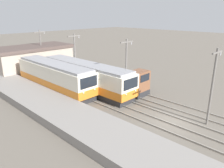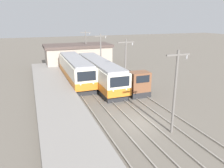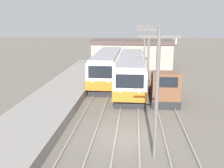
{
  "view_description": "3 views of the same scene",
  "coord_description": "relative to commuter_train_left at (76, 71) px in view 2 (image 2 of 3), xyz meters",
  "views": [
    {
      "loc": [
        -16.51,
        -8.38,
        9.37
      ],
      "look_at": [
        0.52,
        8.03,
        1.66
      ],
      "focal_mm": 35.0,
      "sensor_mm": 36.0,
      "label": 1
    },
    {
      "loc": [
        -8.46,
        -15.7,
        8.97
      ],
      "look_at": [
        0.17,
        7.34,
        1.55
      ],
      "focal_mm": 35.0,
      "sensor_mm": 36.0,
      "label": 2
    },
    {
      "loc": [
        0.55,
        -15.24,
        7.14
      ],
      "look_at": [
        -1.45,
        7.78,
        1.54
      ],
      "focal_mm": 42.0,
      "sensor_mm": 36.0,
      "label": 3
    }
  ],
  "objects": [
    {
      "name": "ground_plane",
      "position": [
        2.6,
        -15.04,
        -1.66
      ],
      "size": [
        200.0,
        200.0,
        0.0
      ],
      "primitive_type": "plane",
      "color": "#665E54"
    },
    {
      "name": "platform_left",
      "position": [
        -3.65,
        -15.04,
        -1.25
      ],
      "size": [
        4.5,
        54.0,
        0.82
      ],
      "primitive_type": "cube",
      "color": "gray",
      "rests_on": "ground"
    },
    {
      "name": "track_left",
      "position": [
        -0.0,
        -15.04,
        -1.59
      ],
      "size": [
        1.54,
        60.0,
        0.14
      ],
      "color": "gray",
      "rests_on": "ground"
    },
    {
      "name": "track_center",
      "position": [
        2.8,
        -15.04,
        -1.59
      ],
      "size": [
        1.54,
        60.0,
        0.14
      ],
      "color": "gray",
      "rests_on": "ground"
    },
    {
      "name": "track_right",
      "position": [
        5.8,
        -15.04,
        -1.59
      ],
      "size": [
        1.54,
        60.0,
        0.14
      ],
      "color": "gray",
      "rests_on": "ground"
    },
    {
      "name": "commuter_train_left",
      "position": [
        0.0,
        0.0,
        0.0
      ],
      "size": [
        2.84,
        13.43,
        3.56
      ],
      "color": "#28282B",
      "rests_on": "ground"
    },
    {
      "name": "commuter_train_center",
      "position": [
        2.8,
        -2.54,
        -0.03
      ],
      "size": [
        2.84,
        15.07,
        3.49
      ],
      "color": "#28282B",
      "rests_on": "ground"
    },
    {
      "name": "shunting_locomotive",
      "position": [
        5.8,
        -7.25,
        -0.45
      ],
      "size": [
        2.4,
        5.38,
        3.0
      ],
      "color": "#28282B",
      "rests_on": "ground"
    },
    {
      "name": "catenary_mast_near",
      "position": [
        4.31,
        -17.49,
        2.03
      ],
      "size": [
        2.0,
        0.2,
        6.75
      ],
      "color": "slate",
      "rests_on": "ground"
    },
    {
      "name": "catenary_mast_mid",
      "position": [
        4.31,
        -8.08,
        2.03
      ],
      "size": [
        2.0,
        0.2,
        6.75
      ],
      "color": "slate",
      "rests_on": "ground"
    },
    {
      "name": "catenary_mast_far",
      "position": [
        4.31,
        1.32,
        2.03
      ],
      "size": [
        2.0,
        0.2,
        6.75
      ],
      "color": "slate",
      "rests_on": "ground"
    },
    {
      "name": "catenary_mast_distant",
      "position": [
        4.31,
        10.73,
        2.03
      ],
      "size": [
        2.0,
        0.2,
        6.75
      ],
      "color": "slate",
      "rests_on": "ground"
    },
    {
      "name": "station_building",
      "position": [
        2.73,
        10.96,
        0.47
      ],
      "size": [
        12.6,
        6.3,
        4.21
      ],
      "color": "#AD9E8E",
      "rests_on": "ground"
    }
  ]
}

